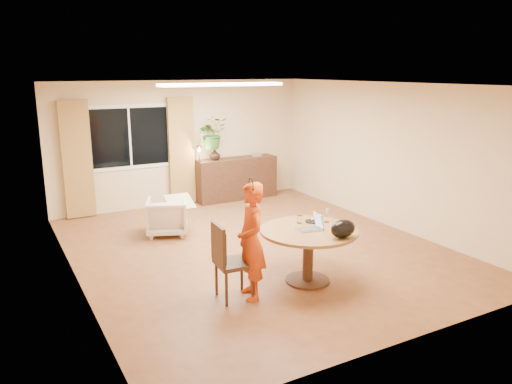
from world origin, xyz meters
TOP-DOWN VIEW (x-y plane):
  - floor at (0.00, 0.00)m, footprint 6.50×6.50m
  - ceiling at (0.00, 0.00)m, footprint 6.50×6.50m
  - wall_back at (0.00, 3.25)m, footprint 5.50×0.00m
  - wall_left at (-2.75, 0.00)m, footprint 0.00×6.50m
  - wall_right at (2.75, 0.00)m, footprint 0.00×6.50m
  - window at (-1.10, 3.23)m, footprint 1.70×0.03m
  - curtain_left at (-2.15, 3.15)m, footprint 0.55×0.08m
  - curtain_right at (-0.05, 3.15)m, footprint 0.55×0.08m
  - ceiling_panel at (0.00, 1.20)m, footprint 2.20×0.35m
  - dining_table at (0.00, -1.47)m, footprint 1.31×1.31m
  - dining_chair at (-1.09, -1.43)m, footprint 0.51×0.47m
  - child at (-0.89, -1.50)m, footprint 0.60×0.45m
  - laptop at (-0.00, -1.47)m, footprint 0.35×0.25m
  - tumbler at (0.05, -1.16)m, footprint 0.08×0.08m
  - wine_glass at (0.40, -1.32)m, footprint 0.08×0.08m
  - pot_lid at (0.23, -1.21)m, footprint 0.20×0.20m
  - handbag at (0.19, -1.95)m, footprint 0.36×0.21m
  - armchair at (-1.01, 1.39)m, footprint 0.89×0.90m
  - throw at (-0.79, 1.32)m, footprint 0.49×0.58m
  - sideboard at (1.15, 3.01)m, footprint 1.84×0.45m
  - vase at (0.64, 3.01)m, footprint 0.30×0.30m
  - bouquet at (0.60, 3.01)m, footprint 0.66×0.59m
  - book_stack at (1.67, 3.01)m, footprint 0.22×0.18m
  - desk_lamp at (0.27, 2.96)m, footprint 0.16×0.16m

SIDE VIEW (x-z plane):
  - floor at x=0.00m, z-range 0.00..0.00m
  - armchair at x=-1.01m, z-range 0.00..0.64m
  - sideboard at x=1.15m, z-range 0.00..0.92m
  - dining_chair at x=-1.09m, z-range 0.00..0.99m
  - dining_table at x=0.00m, z-range 0.21..0.96m
  - throw at x=-0.79m, z-range 0.64..0.67m
  - child at x=-0.89m, z-range 0.00..1.49m
  - pot_lid at x=0.23m, z-range 0.74..0.78m
  - tumbler at x=0.05m, z-range 0.74..0.85m
  - wine_glass at x=0.40m, z-range 0.74..0.94m
  - laptop at x=0.00m, z-range 0.74..0.96m
  - handbag at x=0.19m, z-range 0.74..0.98m
  - book_stack at x=1.67m, z-range 0.92..1.00m
  - vase at x=0.64m, z-range 0.92..1.17m
  - desk_lamp at x=0.27m, z-range 0.92..1.28m
  - curtain_left at x=-2.15m, z-range 0.02..2.27m
  - curtain_right at x=-0.05m, z-range 0.02..2.27m
  - wall_back at x=0.00m, z-range -1.45..4.05m
  - wall_left at x=-2.75m, z-range -1.95..4.55m
  - wall_right at x=2.75m, z-range -1.95..4.55m
  - bouquet at x=0.60m, z-range 1.17..1.83m
  - window at x=-1.10m, z-range 0.85..2.15m
  - ceiling_panel at x=0.00m, z-range 2.54..2.59m
  - ceiling at x=0.00m, z-range 2.60..2.60m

